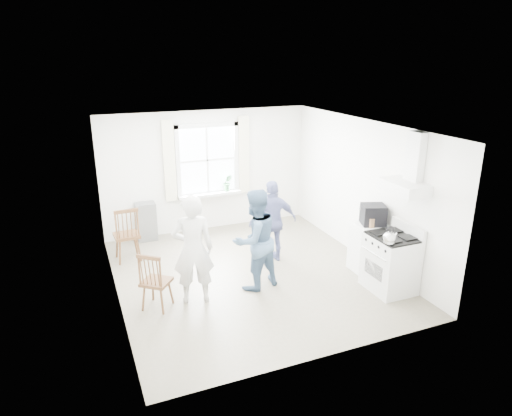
{
  "coord_description": "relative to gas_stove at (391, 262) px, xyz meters",
  "views": [
    {
      "loc": [
        -2.68,
        -6.73,
        3.69
      ],
      "look_at": [
        0.18,
        0.2,
        1.16
      ],
      "focal_mm": 32.0,
      "sensor_mm": 36.0,
      "label": 1
    }
  ],
  "objects": [
    {
      "name": "low_cabinet",
      "position": [
        0.07,
        0.7,
        -0.03
      ],
      "size": [
        0.5,
        0.55,
        0.9
      ],
      "primitive_type": "cube",
      "color": "silver",
      "rests_on": "ground"
    },
    {
      "name": "gas_stove",
      "position": [
        0.0,
        0.0,
        0.0
      ],
      "size": [
        0.68,
        0.76,
        1.12
      ],
      "color": "silver",
      "rests_on": "ground"
    },
    {
      "name": "range_hood",
      "position": [
        0.16,
        -0.0,
        1.42
      ],
      "size": [
        0.45,
        0.76,
        0.94
      ],
      "color": "silver",
      "rests_on": "room_shell"
    },
    {
      "name": "person_mid",
      "position": [
        -2.01,
        0.92,
        0.36
      ],
      "size": [
        1.02,
        1.02,
        1.69
      ],
      "primitive_type": "imported",
      "rotation": [
        0.0,
        0.0,
        3.42
      ],
      "color": "#496688",
      "rests_on": "ground"
    },
    {
      "name": "shelf_unit",
      "position": [
        -3.31,
        3.68,
        -0.08
      ],
      "size": [
        0.4,
        0.3,
        0.8
      ],
      "primitive_type": "cube",
      "color": "slate",
      "rests_on": "ground"
    },
    {
      "name": "room_shell",
      "position": [
        -1.91,
        1.35,
        0.82
      ],
      "size": [
        4.62,
        5.12,
        2.64
      ],
      "color": "#79705D",
      "rests_on": "ground"
    },
    {
      "name": "windsor_chair_a",
      "position": [
        -3.8,
        2.72,
        0.17
      ],
      "size": [
        0.47,
        0.46,
        1.07
      ],
      "color": "#4B2D18",
      "rests_on": "ground"
    },
    {
      "name": "cardboard_box",
      "position": [
        0.05,
        0.61,
        0.5
      ],
      "size": [
        0.26,
        0.19,
        0.16
      ],
      "primitive_type": "cube",
      "rotation": [
        0.0,
        0.0,
        0.07
      ],
      "color": "#956F48",
      "rests_on": "low_cabinet"
    },
    {
      "name": "person_left",
      "position": [
        -3.05,
        0.86,
        0.39
      ],
      "size": [
        0.75,
        0.75,
        1.75
      ],
      "primitive_type": "imported",
      "rotation": [
        0.0,
        0.0,
        2.94
      ],
      "color": "silver",
      "rests_on": "ground"
    },
    {
      "name": "window_assembly",
      "position": [
        -1.91,
        3.8,
        0.98
      ],
      "size": [
        1.88,
        0.24,
        1.7
      ],
      "color": "white",
      "rests_on": "room_shell"
    },
    {
      "name": "windsor_chair_b",
      "position": [
        -3.7,
        0.81,
        0.09
      ],
      "size": [
        0.55,
        0.55,
        0.95
      ],
      "color": "#4B2D18",
      "rests_on": "ground"
    },
    {
      "name": "person_right",
      "position": [
        -1.3,
        1.76,
        0.29
      ],
      "size": [
        0.98,
        0.98,
        1.54
      ],
      "primitive_type": "imported",
      "rotation": [
        0.0,
        0.0,
        3.05
      ],
      "color": "navy",
      "rests_on": "ground"
    },
    {
      "name": "kettle",
      "position": [
        -0.27,
        -0.23,
        0.56
      ],
      "size": [
        0.19,
        0.19,
        0.28
      ],
      "color": "silver",
      "rests_on": "gas_stove"
    },
    {
      "name": "potted_plant",
      "position": [
        -1.51,
        3.71,
        0.55
      ],
      "size": [
        0.24,
        0.24,
        0.37
      ],
      "primitive_type": "imported",
      "rotation": [
        0.0,
        0.0,
        -0.24
      ],
      "color": "#2F6A39",
      "rests_on": "window_assembly"
    },
    {
      "name": "stereo_stack",
      "position": [
        0.09,
        0.67,
        0.59
      ],
      "size": [
        0.49,
        0.46,
        0.35
      ],
      "color": "black",
      "rests_on": "low_cabinet"
    }
  ]
}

